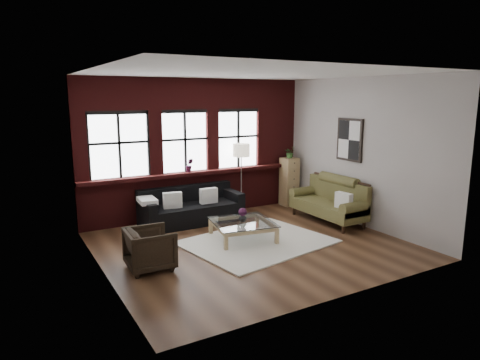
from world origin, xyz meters
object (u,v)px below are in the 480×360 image
vintage_settee (328,199)px  vase (243,218)px  coffee_table (243,231)px  armchair (150,249)px  floor_lamp (241,175)px  dark_sofa (192,205)px  drawer_chest (289,182)px

vintage_settee → vase: size_ratio=12.08×
coffee_table → vase: 0.27m
coffee_table → armchair: bearing=-166.2°
vase → floor_lamp: bearing=60.7°
vintage_settee → floor_lamp: floor_lamp is taller
vintage_settee → floor_lamp: 2.14m
vase → dark_sofa: bearing=104.7°
vintage_settee → armchair: vintage_settee is taller
dark_sofa → floor_lamp: 1.51m
coffee_table → vase: vase is taller
dark_sofa → vase: (0.41, -1.56, 0.04)m
drawer_chest → floor_lamp: (-1.43, 0.00, 0.29)m
vase → armchair: bearing=-166.2°
coffee_table → floor_lamp: (1.00, 1.78, 0.73)m
armchair → coffee_table: bearing=-73.2°
vase → drawer_chest: 3.02m
drawer_chest → floor_lamp: floor_lamp is taller
dark_sofa → vase: 1.62m
coffee_table → floor_lamp: 2.17m
vase → floor_lamp: (1.00, 1.78, 0.46)m
vintage_settee → drawer_chest: 1.66m
dark_sofa → floor_lamp: (1.41, 0.22, 0.51)m
dark_sofa → drawer_chest: drawer_chest is taller
floor_lamp → coffee_table: bearing=-119.3°
armchair → vintage_settee: bearing=-78.8°
armchair → drawer_chest: bearing=-60.1°
dark_sofa → coffee_table: size_ratio=1.98×
dark_sofa → floor_lamp: bearing=8.8°
dark_sofa → vintage_settee: bearing=-28.0°
vintage_settee → coffee_table: 2.32m
vintage_settee → drawer_chest: drawer_chest is taller
coffee_table → drawer_chest: size_ratio=0.92×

